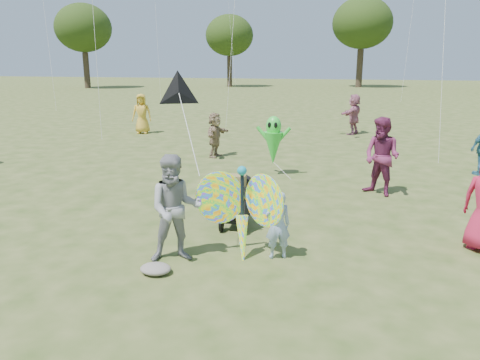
# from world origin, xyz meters

# --- Properties ---
(ground) EXTENTS (160.00, 160.00, 0.00)m
(ground) POSITION_xyz_m (0.00, 0.00, 0.00)
(ground) COLOR #51592B
(ground) RESTS_ON ground
(child_girl) EXTENTS (0.51, 0.43, 1.19)m
(child_girl) POSITION_xyz_m (0.68, 0.61, 0.59)
(child_girl) COLOR #94ADD2
(child_girl) RESTS_ON ground
(adult_man) EXTENTS (1.08, 0.98, 1.82)m
(adult_man) POSITION_xyz_m (-0.96, 0.11, 0.91)
(adult_man) COLOR gray
(adult_man) RESTS_ON ground
(grey_bag) EXTENTS (0.50, 0.41, 0.16)m
(grey_bag) POSITION_xyz_m (-1.10, -0.46, 0.08)
(grey_bag) COLOR gray
(grey_bag) RESTS_ON ground
(crowd_d) EXTENTS (0.66, 1.49, 1.55)m
(crowd_d) POSITION_xyz_m (-2.85, 8.66, 0.77)
(crowd_d) COLOR #92775A
(crowd_d) RESTS_ON ground
(crowd_e) EXTENTS (1.20, 1.16, 1.95)m
(crowd_e) POSITION_xyz_m (2.53, 5.05, 0.98)
(crowd_e) COLOR #73264D
(crowd_e) RESTS_ON ground
(crowd_g) EXTENTS (1.00, 0.77, 1.81)m
(crowd_g) POSITION_xyz_m (-7.69, 13.05, 0.91)
(crowd_g) COLOR gold
(crowd_g) RESTS_ON ground
(crowd_j) EXTENTS (1.16, 1.77, 1.82)m
(crowd_j) POSITION_xyz_m (1.77, 15.10, 0.91)
(crowd_j) COLOR #AD627D
(crowd_j) RESTS_ON ground
(jogging_stroller) EXTENTS (0.54, 1.07, 1.09)m
(jogging_stroller) POSITION_xyz_m (-0.36, 1.99, 0.61)
(jogging_stroller) COLOR black
(jogging_stroller) RESTS_ON ground
(butterfly_kite) EXTENTS (1.74, 0.75, 1.79)m
(butterfly_kite) POSITION_xyz_m (0.07, 0.55, 0.81)
(butterfly_kite) COLOR #F55426
(butterfly_kite) RESTS_ON ground
(delta_kite_rig) EXTENTS (1.23, 1.52, 1.66)m
(delta_kite_rig) POSITION_xyz_m (-1.33, 1.40, 2.71)
(delta_kite_rig) COLOR black
(delta_kite_rig) RESTS_ON ground
(alien_kite) EXTENTS (1.12, 0.69, 1.74)m
(alien_kite) POSITION_xyz_m (-0.43, 6.48, 0.97)
(alien_kite) COLOR green
(alien_kite) RESTS_ON ground
(tree_line) EXTENTS (91.78, 33.60, 10.79)m
(tree_line) POSITION_xyz_m (3.67, 44.99, 6.86)
(tree_line) COLOR #3A2D21
(tree_line) RESTS_ON ground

